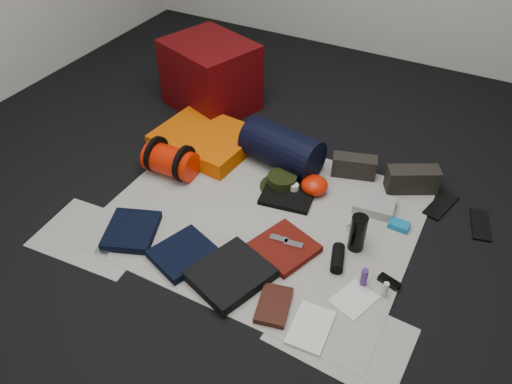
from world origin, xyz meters
The scene contains 37 objects.
floor centered at (0.00, 0.00, -0.01)m, with size 4.50×4.50×0.02m, color black.
newspaper_mat centered at (0.00, 0.00, 0.00)m, with size 1.60×1.30×0.01m, color beige.
newspaper_sheet_front_left centered at (-0.70, -0.55, 0.00)m, with size 0.58×0.40×0.00m, color beige.
newspaper_sheet_front_right centered at (0.65, -0.50, 0.00)m, with size 0.58×0.40×0.00m, color beige.
red_cabinet centered at (-0.85, 0.87, 0.24)m, with size 0.57×0.48×0.48m, color #520608.
sleeping_pad centered at (-0.62, 0.41, 0.06)m, with size 0.58×0.48×0.11m, color #E15902.
stuff_sack centered at (-0.65, 0.08, 0.10)m, with size 0.18×0.18×0.30m, color red.
sack_strap_left centered at (-0.75, 0.08, 0.11)m, with size 0.22×0.22×0.03m, color black.
sack_strap_right centered at (-0.55, 0.08, 0.11)m, with size 0.22×0.22×0.03m, color black.
navy_duffel centered at (-0.10, 0.46, 0.13)m, with size 0.25×0.25×0.48m, color black.
boonie_brim centered at (-0.01, 0.27, 0.01)m, with size 0.26×0.26×0.01m, color black.
boonie_crown centered at (-0.01, 0.27, 0.05)m, with size 0.17×0.17×0.07m, color black.
hiking_boot_left centered at (0.32, 0.57, 0.07)m, with size 0.26×0.10×0.13m, color black.
hiking_boot_right centered at (0.66, 0.60, 0.08)m, with size 0.29×0.11×0.15m, color black.
flip_flop_left centered at (0.85, 0.54, 0.01)m, with size 0.10×0.26×0.01m, color black.
flip_flop_right centered at (1.07, 0.49, 0.01)m, with size 0.09×0.24×0.01m, color black.
trousers_navy_a centered at (-0.53, -0.44, 0.03)m, with size 0.25×0.29×0.04m, color black.
trousers_navy_b centered at (-0.20, -0.45, 0.03)m, with size 0.25×0.28×0.04m, color black.
trousers_charcoal centered at (0.07, -0.46, 0.03)m, with size 0.30×0.35×0.05m, color black.
black_tshirt centered at (0.06, 0.22, 0.02)m, with size 0.29×0.27×0.03m, color black.
red_shirt centered at (0.22, -0.17, 0.02)m, with size 0.28×0.28×0.04m, color #571009.
orange_stuff_sack centered at (0.18, 0.32, 0.06)m, with size 0.15×0.15×0.10m, color red.
first_aid_pouch centered at (0.52, 0.34, 0.03)m, with size 0.22×0.16×0.05m, color gray.
water_bottle centered at (0.53, 0.02, 0.11)m, with size 0.08×0.08×0.21m, color black.
speaker centered at (0.49, -0.12, 0.04)m, with size 0.06×0.06×0.16m, color black.
compact_camera centered at (0.50, 0.11, 0.02)m, with size 0.09×0.05×0.04m, color silver.
cyan_case centered at (0.69, 0.26, 0.02)m, with size 0.11×0.07×0.03m, color #106EA2.
toiletry_purple centered at (0.64, -0.20, 0.06)m, with size 0.03×0.03×0.10m, color #492372.
toiletry_clear centered at (0.75, -0.21, 0.05)m, with size 0.03×0.03×0.08m, color #B0B5B0.
paperback_book centered at (0.33, -0.51, 0.02)m, with size 0.14×0.21×0.03m, color black.
map_booklet centered at (0.52, -0.53, 0.01)m, with size 0.16×0.24×0.01m, color silver.
map_printout centered at (0.64, -0.30, 0.01)m, with size 0.15×0.19×0.01m, color silver.
sunglasses centered at (0.75, -0.13, 0.02)m, with size 0.10×0.04×0.03m, color black.
key_cluster centered at (-0.58, -0.60, 0.01)m, with size 0.07×0.07×0.01m, color silver.
tape_roll centered at (0.08, 0.25, 0.05)m, with size 0.05×0.05×0.04m, color silver.
energy_bar_a centered at (0.18, -0.15, 0.05)m, with size 0.10×0.04×0.01m, color silver.
energy_bar_b centered at (0.26, -0.15, 0.05)m, with size 0.10×0.04×0.01m, color silver.
Camera 1 is at (0.91, -1.76, 1.87)m, focal length 35.00 mm.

